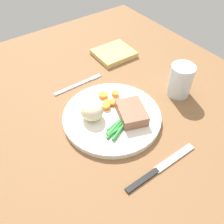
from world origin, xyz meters
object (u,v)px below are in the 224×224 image
at_px(meat_portion, 133,112).
at_px(napkin, 114,53).
at_px(fork, 78,85).
at_px(dinner_plate, 112,117).
at_px(water_glass, 180,82).
at_px(knife, 160,168).

bearing_deg(meat_portion, napkin, 152.85).
height_order(fork, napkin, napkin).
xyz_separation_m(dinner_plate, fork, (-0.18, -0.00, -0.01)).
xyz_separation_m(dinner_plate, meat_portion, (0.04, 0.04, 0.02)).
height_order(dinner_plate, meat_portion, meat_portion).
relative_size(fork, napkin, 1.25).
xyz_separation_m(water_glass, napkin, (-0.28, -0.04, -0.03)).
xyz_separation_m(fork, water_glass, (0.21, 0.23, 0.04)).
bearing_deg(dinner_plate, fork, -179.18).
xyz_separation_m(fork, napkin, (-0.07, 0.19, 0.01)).
distance_m(meat_portion, water_glass, 0.18).
bearing_deg(meat_portion, water_glass, 91.65).
bearing_deg(knife, water_glass, 123.31).
xyz_separation_m(knife, water_glass, (-0.16, 0.23, 0.04)).
height_order(dinner_plate, napkin, napkin).
height_order(dinner_plate, knife, dinner_plate).
height_order(meat_portion, fork, meat_portion).
bearing_deg(dinner_plate, napkin, 142.97).
height_order(fork, knife, knife).
bearing_deg(fork, meat_portion, 8.40).
height_order(dinner_plate, water_glass, water_glass).
xyz_separation_m(meat_portion, water_glass, (-0.01, 0.18, 0.01)).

